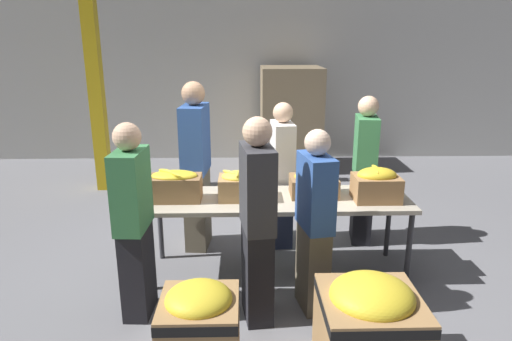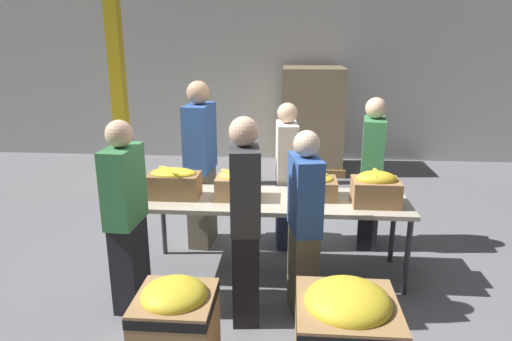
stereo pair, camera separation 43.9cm
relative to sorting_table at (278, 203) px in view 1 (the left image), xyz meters
The scene contains 17 objects.
ground_plane 0.70m from the sorting_table, ahead, with size 30.00×30.00×0.00m, color slate.
wall_back 4.57m from the sorting_table, 90.00° to the left, with size 16.00×0.08×4.00m.
sorting_table is the anchor object (origin of this frame).
banana_box_0 0.97m from the sorting_table, behind, with size 0.48×0.30×0.30m.
banana_box_1 0.39m from the sorting_table, behind, with size 0.40×0.30×0.28m.
banana_box_2 0.39m from the sorting_table, 10.32° to the left, with size 0.44×0.34×0.25m.
banana_box_3 0.92m from the sorting_table, ahead, with size 0.41×0.35×0.31m.
volunteer_0 1.21m from the sorting_table, 35.34° to the left, with size 0.28×0.46×1.62m.
volunteer_1 1.35m from the sorting_table, 150.81° to the right, with size 0.24×0.44×1.60m.
volunteer_2 0.65m from the sorting_table, 81.79° to the left, with size 0.24×0.43×1.56m.
volunteer_3 0.67m from the sorting_table, 67.57° to the right, with size 0.28×0.44×1.53m.
volunteer_4 1.03m from the sorting_table, 143.55° to the left, with size 0.28×0.50×1.78m.
volunteer_5 0.78m from the sorting_table, 105.96° to the right, with size 0.28×0.47×1.65m.
donation_bin_0 1.56m from the sorting_table, 113.61° to the right, with size 0.52×0.52×0.66m.
donation_bin_1 1.53m from the sorting_table, 69.57° to the right, with size 0.66×0.66×0.69m.
support_pillar 3.76m from the sorting_table, 132.95° to the left, with size 0.19×0.19×4.00m.
pallet_stack_0 3.69m from the sorting_table, 82.52° to the left, with size 1.08×1.08×1.72m.
Camera 1 is at (-0.31, -4.00, 2.21)m, focal length 32.00 mm.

